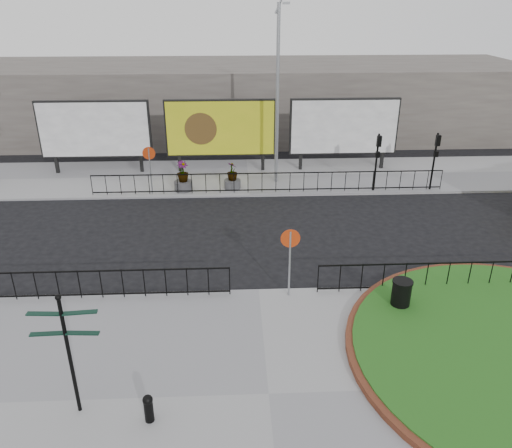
{
  "coord_description": "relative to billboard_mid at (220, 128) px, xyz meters",
  "views": [
    {
      "loc": [
        -0.78,
        -14.77,
        9.45
      ],
      "look_at": [
        0.0,
        2.12,
        1.64
      ],
      "focal_mm": 35.0,
      "sensor_mm": 36.0,
      "label": 1
    }
  ],
  "objects": [
    {
      "name": "signal_pole_a",
      "position": [
        8.0,
        -3.63,
        -0.5
      ],
      "size": [
        0.22,
        0.26,
        3.0
      ],
      "color": "black",
      "rests_on": "pavement_far"
    },
    {
      "name": "fingerpost_sign",
      "position": [
        -3.2,
        -18.3,
        -0.46
      ],
      "size": [
        1.57,
        0.26,
        3.35
      ],
      "rotation": [
        0.0,
        0.0,
        -0.06
      ],
      "color": "black",
      "rests_on": "pavement_near"
    },
    {
      "name": "lamp_post",
      "position": [
        3.01,
        -1.97,
        2.23
      ],
      "size": [
        0.74,
        0.18,
        9.23
      ],
      "color": "gray",
      "rests_on": "pavement_far"
    },
    {
      "name": "speed_sign_far",
      "position": [
        -3.5,
        -3.57,
        -0.68
      ],
      "size": [
        0.64,
        0.07,
        2.47
      ],
      "color": "gray",
      "rests_on": "pavement_far"
    },
    {
      "name": "signal_pole_b",
      "position": [
        11.0,
        -3.63,
        -0.5
      ],
      "size": [
        0.22,
        0.26,
        3.0
      ],
      "color": "black",
      "rests_on": "pavement_far"
    },
    {
      "name": "litter_bin",
      "position": [
        6.0,
        -14.41,
        -1.93
      ],
      "size": [
        0.66,
        0.66,
        1.08
      ],
      "color": "black",
      "rests_on": "pavement_near"
    },
    {
      "name": "railing_near_right",
      "position": [
        8.0,
        -13.27,
        -1.93
      ],
      "size": [
        9.0,
        0.1,
        1.1
      ],
      "primitive_type": null,
      "color": "black",
      "rests_on": "pavement_near"
    },
    {
      "name": "bollard",
      "position": [
        -1.42,
        -18.72,
        -2.06
      ],
      "size": [
        0.25,
        0.25,
        0.77
      ],
      "color": "black",
      "rests_on": "pavement_near"
    },
    {
      "name": "ground",
      "position": [
        1.5,
        -12.97,
        -2.6
      ],
      "size": [
        90.0,
        90.0,
        0.0
      ],
      "primitive_type": "plane",
      "color": "black",
      "rests_on": "ground"
    },
    {
      "name": "planter_b",
      "position": [
        0.62,
        -2.95,
        -1.92
      ],
      "size": [
        0.87,
        0.87,
        1.43
      ],
      "color": "#4C4C4F",
      "rests_on": "pavement_far"
    },
    {
      "name": "billboard_mid",
      "position": [
        0.0,
        0.0,
        0.0
      ],
      "size": [
        6.2,
        0.31,
        4.1
      ],
      "color": "black",
      "rests_on": "pavement_far"
    },
    {
      "name": "billboard_right",
      "position": [
        7.0,
        0.0,
        0.0
      ],
      "size": [
        6.2,
        0.31,
        4.1
      ],
      "color": "black",
      "rests_on": "pavement_far"
    },
    {
      "name": "railing_near_left",
      "position": [
        -4.5,
        -13.27,
        -1.93
      ],
      "size": [
        10.0,
        0.1,
        1.1
      ],
      "primitive_type": null,
      "color": "black",
      "rests_on": "pavement_near"
    },
    {
      "name": "pavement_far",
      "position": [
        1.5,
        -0.97,
        -2.54
      ],
      "size": [
        44.0,
        6.0,
        0.12
      ],
      "primitive_type": "cube",
      "color": "gray",
      "rests_on": "ground"
    },
    {
      "name": "railing_far",
      "position": [
        2.5,
        -3.67,
        -1.93
      ],
      "size": [
        18.0,
        0.1,
        1.1
      ],
      "primitive_type": null,
      "color": "black",
      "rests_on": "pavement_far"
    },
    {
      "name": "speed_sign_near",
      "position": [
        2.5,
        -13.37,
        -0.68
      ],
      "size": [
        0.64,
        0.07,
        2.47
      ],
      "color": "gray",
      "rests_on": "pavement_near"
    },
    {
      "name": "pavement_near",
      "position": [
        1.5,
        -17.97,
        -2.54
      ],
      "size": [
        30.0,
        10.0,
        0.12
      ],
      "primitive_type": "cube",
      "color": "gray",
      "rests_on": "ground"
    },
    {
      "name": "planter_a",
      "position": [
        -1.94,
        -3.14,
        -1.87
      ],
      "size": [
        0.95,
        0.95,
        1.57
      ],
      "color": "#4C4C4F",
      "rests_on": "pavement_far"
    },
    {
      "name": "billboard_left",
      "position": [
        -7.0,
        0.0,
        0.0
      ],
      "size": [
        6.2,
        0.31,
        4.1
      ],
      "color": "black",
      "rests_on": "pavement_far"
    },
    {
      "name": "building_backdrop",
      "position": [
        1.5,
        9.03,
        -0.1
      ],
      "size": [
        40.0,
        10.0,
        5.0
      ],
      "primitive_type": "cube",
      "color": "slate",
      "rests_on": "ground"
    }
  ]
}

